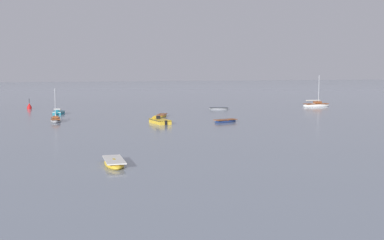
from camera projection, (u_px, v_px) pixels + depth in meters
The scene contains 9 objects.
sailboat_moored_0 at pixel (316, 105), 99.82m from camera, with size 6.55×2.79×7.11m.
motorboat_moored_0 at pixel (58, 113), 80.76m from camera, with size 2.78×4.31×1.55m.
motorboat_moored_1 at pixel (158, 121), 66.68m from camera, with size 1.88×5.08×1.71m.
rowboat_moored_2 at pixel (114, 163), 35.99m from camera, with size 2.10×4.45×0.67m.
rowboat_moored_3 at pixel (162, 116), 76.64m from camera, with size 3.11×3.91×0.60m.
sailboat_moored_1 at pixel (56, 120), 68.66m from camera, with size 2.13×4.81×5.21m.
rowboat_moored_5 at pixel (225, 121), 67.76m from camera, with size 4.08×2.03×0.62m.
rowboat_moored_6 at pixel (219, 109), 91.52m from camera, with size 4.13×2.95×0.62m.
channel_buoy at pixel (29, 107), 93.18m from camera, with size 0.90×0.90×2.30m.
Camera 1 is at (-48.39, -24.31, 7.11)m, focal length 43.26 mm.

